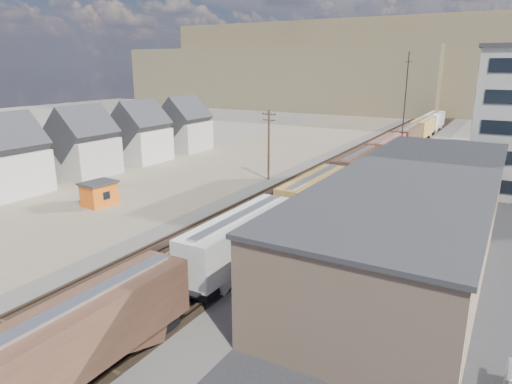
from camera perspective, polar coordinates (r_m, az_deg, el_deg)
The scene contains 12 objects.
ground at distance 30.65m, azimuth -23.53°, elevation -17.47°, with size 300.00×300.00×0.00m, color #6B6356.
ballast_bed at distance 69.88m, azimuth 10.85°, elevation 2.08°, with size 18.00×200.00×0.06m, color #4C4742.
dirt_yard at distance 70.45m, azimuth -7.49°, elevation 2.33°, with size 24.00×180.00×0.03m, color #786952.
asphalt_lot at distance 52.00m, azimuth 28.58°, elevation -4.33°, with size 26.00×120.00×0.04m, color #232326.
rail_tracks at distance 70.04m, azimuth 10.43°, elevation 2.20°, with size 11.40×200.00×0.24m.
freight_train at distance 70.40m, azimuth 14.52°, elevation 4.26°, with size 3.00×119.74×4.46m.
warehouse at distance 41.91m, azimuth 19.16°, elevation -2.51°, with size 12.40×40.40×7.25m.
utility_pole_north at distance 64.93m, azimuth 1.60°, elevation 6.08°, with size 2.20×0.32×10.00m.
radio_mast at distance 76.41m, azimuth 18.04°, elevation 9.67°, with size 1.20×0.16×18.00m.
townhouse_row at distance 69.27m, azimuth -24.62°, elevation 4.46°, with size 8.15×68.16×10.47m.
hills_north at distance 183.65m, azimuth 23.75°, elevation 13.76°, with size 265.00×80.00×32.00m.
maintenance_shed at distance 56.77m, azimuth -19.02°, elevation -0.15°, with size 3.32×4.13×2.86m.
Camera 1 is at (21.72, -14.45, 16.09)m, focal length 32.00 mm.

